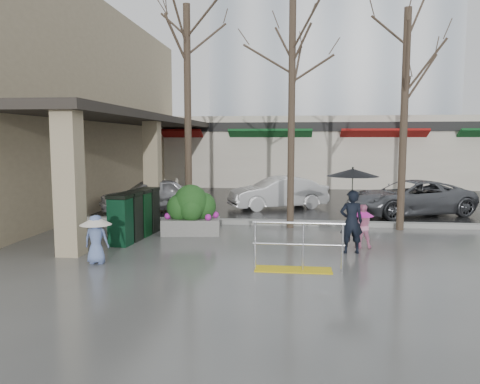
% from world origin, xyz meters
% --- Properties ---
extents(ground, '(120.00, 120.00, 0.00)m').
position_xyz_m(ground, '(0.00, 0.00, 0.00)').
color(ground, '#51514F').
rests_on(ground, ground).
extents(street_asphalt, '(120.00, 36.00, 0.01)m').
position_xyz_m(street_asphalt, '(0.00, 22.00, 0.01)').
color(street_asphalt, black).
rests_on(street_asphalt, ground).
extents(curb, '(120.00, 0.30, 0.15)m').
position_xyz_m(curb, '(0.00, 4.00, 0.07)').
color(curb, gray).
rests_on(curb, ground).
extents(near_building, '(6.00, 18.00, 8.00)m').
position_xyz_m(near_building, '(-9.00, 8.00, 4.00)').
color(near_building, tan).
rests_on(near_building, ground).
extents(canopy_slab, '(2.80, 18.00, 0.25)m').
position_xyz_m(canopy_slab, '(-4.80, 8.00, 3.62)').
color(canopy_slab, '#2D2823').
rests_on(canopy_slab, pillar_front).
extents(pillar_front, '(0.55, 0.55, 3.50)m').
position_xyz_m(pillar_front, '(-3.90, -0.50, 1.75)').
color(pillar_front, tan).
rests_on(pillar_front, ground).
extents(pillar_back, '(0.55, 0.55, 3.50)m').
position_xyz_m(pillar_back, '(-3.90, 6.00, 1.75)').
color(pillar_back, tan).
rests_on(pillar_back, ground).
extents(storefront_row, '(34.00, 6.74, 4.00)m').
position_xyz_m(storefront_row, '(2.00, 17.97, 2.01)').
color(storefront_row, beige).
rests_on(storefront_row, ground).
extents(office_tower, '(18.00, 12.00, 25.00)m').
position_xyz_m(office_tower, '(4.00, 30.00, 12.50)').
color(office_tower, '#8C99A8').
rests_on(office_tower, ground).
extents(handrail, '(1.90, 0.50, 1.03)m').
position_xyz_m(handrail, '(1.36, -1.20, 0.38)').
color(handrail, yellow).
rests_on(handrail, ground).
extents(tree_west, '(3.20, 3.20, 6.80)m').
position_xyz_m(tree_west, '(-2.00, 3.60, 5.08)').
color(tree_west, '#382B21').
rests_on(tree_west, ground).
extents(tree_midwest, '(3.20, 3.20, 7.00)m').
position_xyz_m(tree_midwest, '(1.20, 3.60, 5.23)').
color(tree_midwest, '#382B21').
rests_on(tree_midwest, ground).
extents(tree_mideast, '(3.20, 3.20, 6.50)m').
position_xyz_m(tree_mideast, '(4.50, 3.60, 4.86)').
color(tree_mideast, '#382B21').
rests_on(tree_mideast, ground).
extents(woman, '(1.23, 1.23, 2.08)m').
position_xyz_m(woman, '(2.67, 0.45, 1.32)').
color(woman, black).
rests_on(woman, ground).
extents(child_pink, '(0.59, 0.59, 1.10)m').
position_xyz_m(child_pink, '(3.00, 1.06, 0.62)').
color(child_pink, pink).
rests_on(child_pink, ground).
extents(child_blue, '(0.70, 0.70, 1.09)m').
position_xyz_m(child_blue, '(-3.00, -1.15, 0.67)').
color(child_blue, '#657CB4').
rests_on(child_blue, ground).
extents(planter, '(1.74, 1.03, 1.44)m').
position_xyz_m(planter, '(-1.62, 2.24, 0.69)').
color(planter, gray).
rests_on(planter, ground).
extents(news_boxes, '(0.75, 2.39, 1.31)m').
position_xyz_m(news_boxes, '(-3.03, 1.51, 0.66)').
color(news_boxes, '#0C351F').
rests_on(news_boxes, ground).
extents(car_a, '(3.98, 2.89, 1.26)m').
position_xyz_m(car_a, '(-4.10, 6.24, 0.63)').
color(car_a, '#BABABF').
rests_on(car_a, ground).
extents(car_b, '(4.04, 2.74, 1.26)m').
position_xyz_m(car_b, '(0.69, 7.54, 0.63)').
color(car_b, white).
rests_on(car_b, ground).
extents(car_c, '(4.98, 3.57, 1.26)m').
position_xyz_m(car_c, '(5.45, 6.50, 0.63)').
color(car_c, slate).
rests_on(car_c, ground).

